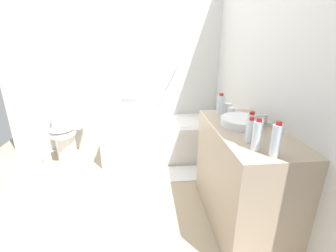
% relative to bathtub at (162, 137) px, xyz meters
% --- Properties ---
extents(ground_plane, '(3.84, 3.84, 0.00)m').
position_rel_bathtub_xyz_m(ground_plane, '(-0.57, -0.88, -0.27)').
color(ground_plane, tan).
extents(wall_back_tiled, '(3.24, 0.10, 2.56)m').
position_rel_bathtub_xyz_m(wall_back_tiled, '(-0.57, 0.39, 1.01)').
color(wall_back_tiled, silver).
rests_on(wall_back_tiled, ground_plane).
extents(wall_right_mirror, '(0.10, 2.84, 2.56)m').
position_rel_bathtub_xyz_m(wall_right_mirror, '(0.90, -0.88, 1.01)').
color(wall_right_mirror, silver).
rests_on(wall_right_mirror, ground_plane).
extents(bathtub, '(1.61, 0.69, 1.21)m').
position_rel_bathtub_xyz_m(bathtub, '(0.00, 0.00, 0.00)').
color(bathtub, silver).
rests_on(bathtub, ground_plane).
extents(toilet, '(0.38, 0.52, 0.76)m').
position_rel_bathtub_xyz_m(toilet, '(-1.33, 0.07, 0.11)').
color(toilet, white).
rests_on(toilet, ground_plane).
extents(vanity_counter, '(0.53, 1.12, 0.90)m').
position_rel_bathtub_xyz_m(vanity_counter, '(0.59, -1.38, 0.18)').
color(vanity_counter, tan).
rests_on(vanity_counter, ground_plane).
extents(sink_basin, '(0.35, 0.35, 0.06)m').
position_rel_bathtub_xyz_m(sink_basin, '(0.57, -1.28, 0.66)').
color(sink_basin, white).
rests_on(sink_basin, vanity_counter).
extents(sink_faucet, '(0.12, 0.15, 0.09)m').
position_rel_bathtub_xyz_m(sink_faucet, '(0.77, -1.28, 0.67)').
color(sink_faucet, silver).
rests_on(sink_faucet, vanity_counter).
extents(water_bottle_0, '(0.06, 0.06, 0.23)m').
position_rel_bathtub_xyz_m(water_bottle_0, '(0.55, -1.85, 0.73)').
color(water_bottle_0, silver).
rests_on(water_bottle_0, vanity_counter).
extents(water_bottle_1, '(0.07, 0.07, 0.19)m').
position_rel_bathtub_xyz_m(water_bottle_1, '(0.54, -1.51, 0.71)').
color(water_bottle_1, silver).
rests_on(water_bottle_1, vanity_counter).
extents(water_bottle_2, '(0.06, 0.06, 0.21)m').
position_rel_bathtub_xyz_m(water_bottle_2, '(0.48, -1.75, 0.73)').
color(water_bottle_2, silver).
rests_on(water_bottle_2, vanity_counter).
extents(water_bottle_3, '(0.06, 0.06, 0.18)m').
position_rel_bathtub_xyz_m(water_bottle_3, '(0.49, -1.63, 0.71)').
color(water_bottle_3, silver).
rests_on(water_bottle_3, vanity_counter).
extents(water_bottle_4, '(0.07, 0.07, 0.21)m').
position_rel_bathtub_xyz_m(water_bottle_4, '(0.48, -0.98, 0.72)').
color(water_bottle_4, silver).
rests_on(water_bottle_4, vanity_counter).
extents(drinking_glass_0, '(0.07, 0.07, 0.09)m').
position_rel_bathtub_xyz_m(drinking_glass_0, '(0.56, -1.05, 0.67)').
color(drinking_glass_0, white).
rests_on(drinking_glass_0, vanity_counter).
extents(drinking_glass_1, '(0.08, 0.08, 0.10)m').
position_rel_bathtub_xyz_m(drinking_glass_1, '(0.57, -0.93, 0.68)').
color(drinking_glass_1, white).
rests_on(drinking_glass_1, vanity_counter).
extents(bath_mat, '(0.68, 0.35, 0.01)m').
position_rel_bathtub_xyz_m(bath_mat, '(0.18, -0.55, -0.27)').
color(bath_mat, white).
rests_on(bath_mat, ground_plane).
extents(toilet_paper_roll, '(0.11, 0.11, 0.13)m').
position_rel_bathtub_xyz_m(toilet_paper_roll, '(-1.58, -0.06, -0.21)').
color(toilet_paper_roll, white).
rests_on(toilet_paper_roll, ground_plane).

